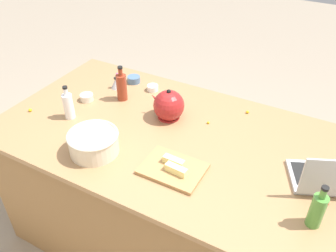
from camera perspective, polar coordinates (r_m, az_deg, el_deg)
ground_plane at (r=2.59m, az=0.00°, el=-17.17°), size 12.00×12.00×0.00m
island_counter at (r=2.25m, az=0.00°, el=-10.30°), size 1.92×1.09×0.90m
laptop at (r=1.77m, az=24.32°, el=-7.60°), size 0.37×0.33×0.22m
mixing_bowl_large at (r=1.83m, az=-11.88°, el=-2.58°), size 0.26×0.26×0.11m
bottle_vinegar at (r=2.11m, az=-15.73°, el=3.22°), size 0.06×0.06×0.21m
bottle_olive at (r=1.56m, az=22.87°, el=-12.33°), size 0.06×0.06×0.21m
bottle_soy at (r=2.21m, az=-7.46°, el=6.32°), size 0.06×0.06×0.23m
kettle at (r=2.03m, az=0.11°, el=3.28°), size 0.21×0.18×0.20m
cutting_board at (r=1.72m, az=0.80°, el=-6.89°), size 0.30×0.22×0.02m
butter_stick_left at (r=1.72m, az=0.94°, el=-5.70°), size 0.11×0.04×0.04m
butter_stick_right at (r=1.68m, az=1.33°, el=-7.01°), size 0.11×0.05×0.04m
ramekin_small at (r=2.43m, az=-5.53°, el=7.48°), size 0.09×0.09×0.04m
ramekin_medium at (r=2.33m, az=-2.48°, el=6.14°), size 0.07×0.07×0.04m
ramekin_wide at (r=2.28m, az=-12.93°, el=4.51°), size 0.08×0.08×0.04m
kitchen_timer at (r=2.37m, az=-8.36°, el=6.85°), size 0.07×0.07×0.08m
candy_0 at (r=2.03m, az=6.50°, el=0.54°), size 0.01×0.01×0.01m
candy_1 at (r=2.53m, az=-8.16°, el=8.23°), size 0.02×0.02×0.02m
candy_2 at (r=1.71m, az=24.24°, el=-11.34°), size 0.02×0.02×0.02m
candy_3 at (r=2.15m, az=12.67°, el=2.21°), size 0.02×0.02×0.02m
candy_4 at (r=2.27m, az=-21.29°, el=2.40°), size 0.02×0.02×0.02m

